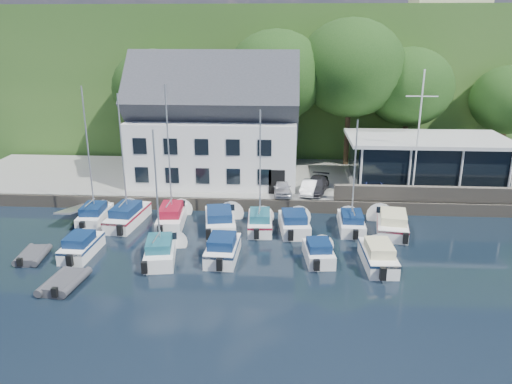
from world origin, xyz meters
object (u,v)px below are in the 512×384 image
Objects in this scene: harbor_building at (215,130)px; boat_r1_4 at (260,170)px; boat_r1_0 at (90,164)px; boat_r2_1 at (157,191)px; car_dgrey at (316,185)px; dinghy_1 at (64,281)px; boat_r2_4 at (378,253)px; car_white at (309,187)px; boat_r2_3 at (319,250)px; club_pavilion at (425,161)px; car_blue at (373,186)px; flagpole at (418,135)px; boat_r1_5 at (294,221)px; dinghy_0 at (33,254)px; boat_r1_3 at (220,218)px; car_silver at (282,187)px; boat_r1_2 at (169,162)px; boat_r1_1 at (123,162)px; boat_r1_6 at (354,174)px; boat_r2_2 at (223,247)px; boat_r1_7 at (392,221)px; boat_r2_0 at (81,244)px.

harbor_building is 1.63× the size of boat_r1_4.
boat_r1_0 reaches higher than boat_r2_1.
car_dgrey is 21.02m from dinghy_1.
boat_r1_0 is at bearing 161.49° from boat_r2_4.
boat_r2_3 is (0.21, -10.25, -0.86)m from car_white.
club_pavilion reaches higher than car_blue.
boat_r1_5 is (-9.39, -5.33, -5.19)m from flagpole.
club_pavilion reaches higher than car_dgrey.
car_blue is at bearing 27.69° from boat_r2_1.
dinghy_0 is 0.89× the size of dinghy_1.
boat_r2_3 is (6.80, -4.78, -0.09)m from boat_r1_3.
boat_r1_2 is at bearing -155.87° from car_silver.
boat_r1_4 is (-13.56, -8.69, 1.36)m from club_pavilion.
car_silver reaches higher than boat_r1_5.
car_silver is 13.10m from boat_r2_1.
boat_r2_4 reaches higher than boat_r1_5.
boat_r1_4 is (2.89, -0.01, 3.64)m from boat_r1_3.
boat_r1_3 is at bearing 176.84° from boat_r1_4.
car_blue is at bearing 12.15° from boat_r1_0.
boat_r1_2 is at bearing 160.44° from boat_r1_3.
car_dgrey is at bearing 21.57° from boat_r1_2.
car_silver is (5.91, -4.01, -3.76)m from harbor_building.
boat_r1_5 is (2.44, -0.17, -3.66)m from boat_r1_4.
boat_r1_6 is at bearing 5.92° from boat_r1_1.
club_pavilion is 5.65m from car_blue.
car_white reaches higher than boat_r1_5.
flagpole is 1.82× the size of boat_r2_2.
boat_r1_4 is at bearing 16.48° from dinghy_0.
boat_r2_1 is at bearing -95.78° from harbor_building.
car_dgrey is 9.31m from boat_r1_3.
dinghy_1 is (3.48, -3.32, 0.04)m from dinghy_0.
boat_r1_0 is 21.96m from boat_r1_7.
boat_r2_0 reaches higher than dinghy_0.
dinghy_0 is (-25.74, -10.91, -5.62)m from flagpole.
boat_r2_0 is at bearing -133.30° from car_white.
boat_r1_2 reaches higher than boat_r2_3.
boat_r1_5 is at bearing -9.64° from boat_r1_2.
car_blue is at bearing 14.54° from boat_r1_2.
car_white is 7.73m from boat_r1_7.
dinghy_0 is (-27.47, -14.44, -2.73)m from club_pavilion.
boat_r1_4 is 14.40m from dinghy_1.
flagpole is at bearing -13.90° from harbor_building.
boat_r1_5 is 1.05× the size of boat_r2_0.
car_blue is 0.36× the size of flagpole.
boat_r1_6 reaches higher than car_silver.
boat_r1_0 is at bearing -162.39° from club_pavilion.
boat_r2_2 is at bearing -144.13° from flagpole.
car_blue reaches higher than boat_r2_2.
boat_r2_4 is 2.16× the size of dinghy_0.
boat_r2_4 is at bearing -59.28° from car_dgrey.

